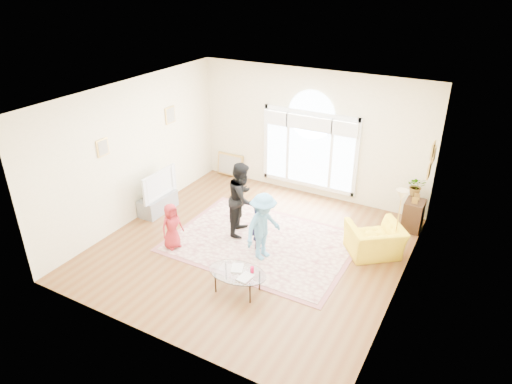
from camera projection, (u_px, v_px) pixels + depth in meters
The scene contains 17 objects.
ground at pixel (252, 247), 9.61m from camera, with size 6.00×6.00×0.00m, color brown.
room_shell at pixel (308, 137), 11.13m from camera, with size 6.00×6.00×6.00m.
area_rug at pixel (262, 242), 9.77m from camera, with size 3.60×2.60×0.02m, color beige.
rug_border at pixel (262, 243), 9.77m from camera, with size 3.80×2.80×0.01m, color #945554.
tv_console at pixel (158, 203), 10.95m from camera, with size 0.45×1.00×0.42m, color gray.
television at pixel (156, 183), 10.70m from camera, with size 0.17×1.14×0.65m.
coffee_table at pixel (237, 273), 8.15m from camera, with size 1.13×0.77×0.54m.
armchair at pixel (374, 240), 9.24m from camera, with size 1.04×0.91×0.67m, color yellow.
side_cabinet at pixel (413, 215), 10.14m from camera, with size 0.40×0.50×0.70m, color black.
floor_lamp at pixel (401, 201), 8.75m from camera, with size 0.31×0.31×1.51m.
plant_pedestal at pixel (412, 209), 10.42m from camera, with size 0.20×0.20×0.70m, color white.
potted_plant at pixel (416, 186), 10.17m from camera, with size 0.40×0.35×0.44m, color #33722D.
leaning_picture at pixel (231, 176), 12.89m from camera, with size 0.80×0.05×0.62m, color tan.
child_red at pixel (172, 226), 9.39m from camera, with size 0.49×0.32×1.00m, color maroon.
child_navy at pixel (258, 223), 9.39m from camera, with size 0.40×0.26×1.09m, color black.
child_black at pixel (242, 198), 9.80m from camera, with size 0.80×0.62×1.64m, color black.
child_blue at pixel (263, 227), 8.95m from camera, with size 0.92×0.53×1.42m, color #5394BE.
Camera 1 is at (3.99, -7.04, 5.32)m, focal length 32.00 mm.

